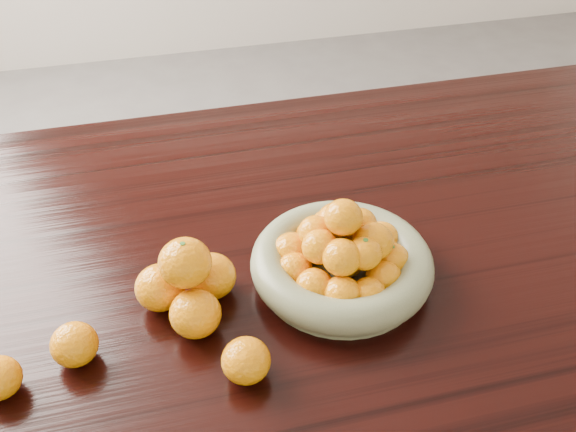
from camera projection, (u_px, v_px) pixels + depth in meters
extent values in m
cube|color=black|center=(258.00, 259.00, 1.09)|extent=(2.00, 1.00, 0.04)
cube|color=black|center=(549.00, 204.00, 1.83)|extent=(0.08, 0.08, 0.71)
cylinder|color=#787C5A|center=(341.00, 275.00, 1.02)|extent=(0.26, 0.26, 0.01)
torus|color=#787C5A|center=(342.00, 263.00, 1.01)|extent=(0.29, 0.29, 0.06)
ellipsoid|color=orange|center=(381.00, 239.00, 1.04)|extent=(0.06, 0.06, 0.06)
ellipsoid|color=orange|center=(361.00, 230.00, 1.06)|extent=(0.06, 0.06, 0.06)
ellipsoid|color=orange|center=(328.00, 227.00, 1.06)|extent=(0.06, 0.06, 0.06)
ellipsoid|color=orange|center=(311.00, 236.00, 1.05)|extent=(0.05, 0.05, 0.05)
ellipsoid|color=orange|center=(292.00, 251.00, 1.02)|extent=(0.06, 0.06, 0.06)
ellipsoid|color=orange|center=(295.00, 269.00, 0.99)|extent=(0.06, 0.06, 0.05)
ellipsoid|color=orange|center=(314.00, 286.00, 0.96)|extent=(0.06, 0.06, 0.05)
ellipsoid|color=orange|center=(342.00, 295.00, 0.94)|extent=(0.06, 0.06, 0.05)
ellipsoid|color=orange|center=(369.00, 294.00, 0.95)|extent=(0.05, 0.05, 0.05)
ellipsoid|color=orange|center=(384.00, 277.00, 0.97)|extent=(0.06, 0.06, 0.05)
ellipsoid|color=orange|center=(390.00, 260.00, 1.00)|extent=(0.06, 0.06, 0.06)
ellipsoid|color=orange|center=(346.00, 261.00, 1.00)|extent=(0.06, 0.06, 0.05)
ellipsoid|color=orange|center=(360.00, 224.00, 1.00)|extent=(0.05, 0.05, 0.05)
ellipsoid|color=orange|center=(336.00, 221.00, 1.01)|extent=(0.06, 0.06, 0.06)
ellipsoid|color=orange|center=(316.00, 232.00, 0.99)|extent=(0.06, 0.06, 0.05)
ellipsoid|color=orange|center=(320.00, 247.00, 0.96)|extent=(0.06, 0.06, 0.05)
ellipsoid|color=orange|center=(342.00, 257.00, 0.94)|extent=(0.06, 0.06, 0.06)
ellipsoid|color=orange|center=(364.00, 253.00, 0.95)|extent=(0.05, 0.05, 0.05)
ellipsoid|color=orange|center=(373.00, 242.00, 0.97)|extent=(0.06, 0.06, 0.06)
ellipsoid|color=orange|center=(343.00, 217.00, 0.95)|extent=(0.06, 0.06, 0.05)
ellipsoid|color=orange|center=(195.00, 314.00, 0.92)|extent=(0.08, 0.08, 0.07)
ellipsoid|color=orange|center=(212.00, 276.00, 0.98)|extent=(0.08, 0.08, 0.07)
ellipsoid|color=orange|center=(160.00, 288.00, 0.96)|extent=(0.08, 0.08, 0.07)
ellipsoid|color=orange|center=(185.00, 263.00, 0.92)|extent=(0.08, 0.08, 0.07)
ellipsoid|color=orange|center=(74.00, 344.00, 0.88)|extent=(0.07, 0.07, 0.06)
ellipsoid|color=orange|center=(246.00, 361.00, 0.86)|extent=(0.07, 0.07, 0.06)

